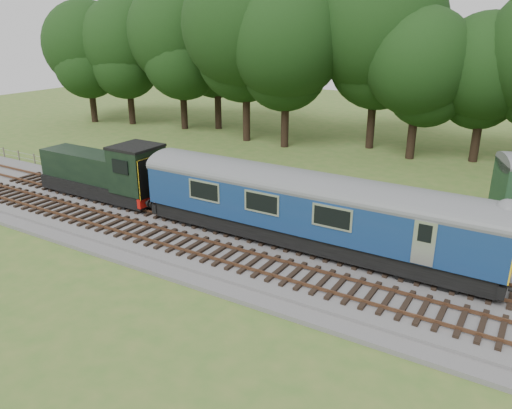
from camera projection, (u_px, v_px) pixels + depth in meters
The scene contains 9 objects.
ground at pixel (202, 239), 26.45m from camera, with size 120.00×120.00×0.00m, color #3E6425.
ballast at pixel (201, 236), 26.39m from camera, with size 70.00×7.00×0.35m, color #4C4C4F.
track_north at pixel (217, 223), 27.42m from camera, with size 67.20×2.40×0.21m.
track_south at pixel (182, 243), 25.02m from camera, with size 67.20×2.40×0.21m.
fence at pixel (247, 213), 30.05m from camera, with size 64.00×0.12×1.00m, color #6B6054, non-canonical shape.
tree_line at pixel (353, 152), 44.08m from camera, with size 70.00×8.00×18.00m, color black, non-canonical shape.
dmu_railcar at pixel (309, 204), 23.97m from camera, with size 18.05×2.86×3.88m.
shunter_loco at pixel (106, 173), 30.99m from camera, with size 8.91×2.60×3.38m.
worker at pixel (160, 202), 28.23m from camera, with size 0.64×0.42×1.76m, color orange.
Camera 1 is at (15.04, -19.15, 10.88)m, focal length 35.00 mm.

